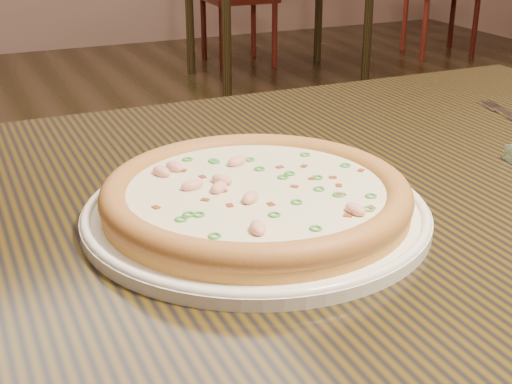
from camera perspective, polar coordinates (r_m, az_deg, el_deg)
name	(u,v)px	position (r m, az deg, el deg)	size (l,w,h in m)	color
hero_table	(330,260)	(0.86, 5.96, -5.46)	(1.20, 0.80, 0.75)	black
plate	(256,211)	(0.72, 0.00, -1.56)	(0.35, 0.35, 0.02)	white
pizza	(256,195)	(0.71, -0.01, -0.22)	(0.31, 0.31, 0.03)	#D2853F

